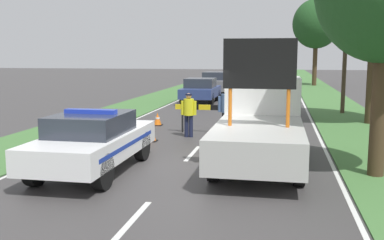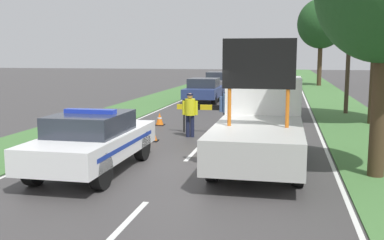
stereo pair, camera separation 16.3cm
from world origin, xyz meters
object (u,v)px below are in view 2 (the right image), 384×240
at_px(police_car, 93,140).
at_px(queued_car_suv_grey, 219,83).
at_px(work_truck, 261,122).
at_px(traffic_cone_near_truck, 256,132).
at_px(roadside_tree_mid_left, 321,24).
at_px(police_officer, 190,111).
at_px(traffic_cone_centre_front, 153,134).
at_px(queued_car_sedan_silver, 275,101).
at_px(traffic_cone_near_police, 160,119).
at_px(utility_pole, 350,22).
at_px(pedestrian_civilian, 228,108).
at_px(road_barrier, 212,110).
at_px(queued_car_hatch_blue, 204,90).
at_px(traffic_cone_behind_barrier, 292,121).

bearing_deg(police_car, queued_car_suv_grey, 92.58).
height_order(work_truck, traffic_cone_near_truck, work_truck).
bearing_deg(roadside_tree_mid_left, police_car, -102.74).
distance_m(police_car, police_officer, 5.28).
height_order(police_officer, traffic_cone_centre_front, police_officer).
distance_m(traffic_cone_centre_front, queued_car_suv_grey, 18.33).
bearing_deg(traffic_cone_near_truck, queued_car_sedan_silver, 85.09).
bearing_deg(traffic_cone_near_police, roadside_tree_mid_left, 72.90).
bearing_deg(queued_car_sedan_silver, queued_car_suv_grey, -69.57).
relative_size(police_officer, utility_pole, 0.18).
height_order(pedestrian_civilian, traffic_cone_near_police, pedestrian_civilian).
xyz_separation_m(police_car, traffic_cone_near_truck, (3.64, 5.08, -0.52)).
bearing_deg(police_car, utility_pole, 61.67).
height_order(traffic_cone_near_truck, queued_car_sedan_silver, queued_car_sedan_silver).
distance_m(police_car, roadside_tree_mid_left, 34.72).
relative_size(road_barrier, queued_car_hatch_blue, 0.63).
xyz_separation_m(traffic_cone_centre_front, queued_car_sedan_silver, (3.84, 6.61, 0.52)).
distance_m(police_officer, traffic_cone_behind_barrier, 4.29).
bearing_deg(pedestrian_civilian, police_officer, 174.05).
distance_m(police_officer, queued_car_hatch_blue, 11.42).
bearing_deg(pedestrian_civilian, utility_pole, 37.72).
bearing_deg(pedestrian_civilian, roadside_tree_mid_left, 60.98).
bearing_deg(utility_pole, work_truck, -108.13).
xyz_separation_m(road_barrier, roadside_tree_mid_left, (5.60, 27.54, 4.83)).
xyz_separation_m(pedestrian_civilian, queued_car_suv_grey, (-2.87, 16.99, -0.18)).
bearing_deg(police_car, traffic_cone_centre_front, 88.03).
xyz_separation_m(work_truck, traffic_cone_near_truck, (-0.32, 3.04, -0.79)).
height_order(road_barrier, traffic_cone_centre_front, road_barrier).
bearing_deg(work_truck, pedestrian_civilian, -66.38).
bearing_deg(work_truck, road_barrier, -61.14).
bearing_deg(work_truck, queued_car_hatch_blue, -71.58).
distance_m(work_truck, traffic_cone_near_police, 7.01).
bearing_deg(queued_car_hatch_blue, queued_car_sedan_silver, 127.29).
xyz_separation_m(police_officer, traffic_cone_behind_barrier, (3.53, 2.36, -0.60)).
xyz_separation_m(traffic_cone_centre_front, traffic_cone_near_truck, (3.36, 1.00, 0.02)).
distance_m(queued_car_sedan_silver, roadside_tree_mid_left, 23.61).
distance_m(work_truck, traffic_cone_near_truck, 3.16).
bearing_deg(traffic_cone_near_truck, road_barrier, 151.60).
xyz_separation_m(work_truck, roadside_tree_mid_left, (3.62, 31.49, 4.65)).
xyz_separation_m(police_car, work_truck, (3.96, 2.04, 0.27)).
bearing_deg(pedestrian_civilian, police_car, -135.04).
height_order(pedestrian_civilian, utility_pole, utility_pole).
height_order(work_truck, traffic_cone_behind_barrier, work_truck).
distance_m(work_truck, queued_car_suv_grey, 20.78).
xyz_separation_m(police_officer, traffic_cone_centre_front, (-1.05, -1.02, -0.68)).
height_order(police_officer, queued_car_sedan_silver, police_officer).
relative_size(traffic_cone_centre_front, traffic_cone_near_truck, 0.93).
bearing_deg(work_truck, utility_pole, -105.98).
relative_size(work_truck, queued_car_hatch_blue, 1.40).
xyz_separation_m(pedestrian_civilian, queued_car_sedan_silver, (1.49, 5.29, -0.25)).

